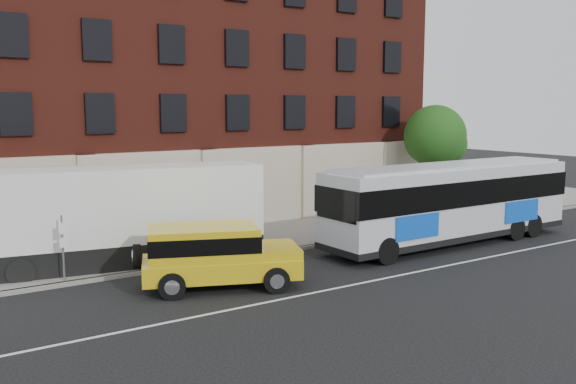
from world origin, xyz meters
TOP-DOWN VIEW (x-y plane):
  - ground at (0.00, 0.00)m, footprint 120.00×120.00m
  - sidewalk at (0.00, 9.00)m, footprint 60.00×6.00m
  - kerb at (0.00, 6.00)m, footprint 60.00×0.25m
  - lane_line at (0.00, 0.50)m, footprint 60.00×0.12m
  - building at (-0.01, 16.92)m, footprint 30.00×12.10m
  - sign_pole at (-8.50, 6.15)m, footprint 0.30×0.20m
  - street_tree at (13.54, 9.48)m, footprint 3.60×3.60m
  - city_bus at (8.03, 3.29)m, footprint 13.41×2.96m
  - yellow_suv at (-4.25, 2.95)m, footprint 5.83×4.07m
  - shipping_container at (-6.41, 7.47)m, footprint 12.06×4.42m

SIDE VIEW (x-z plane):
  - ground at x=0.00m, z-range 0.00..0.00m
  - lane_line at x=0.00m, z-range 0.00..0.01m
  - sidewalk at x=0.00m, z-range 0.00..0.15m
  - kerb at x=0.00m, z-range 0.00..0.15m
  - yellow_suv at x=-4.25m, z-range 0.16..2.34m
  - sign_pole at x=-8.50m, z-range 0.20..2.70m
  - shipping_container at x=-6.41m, z-range -0.02..3.92m
  - city_bus at x=8.03m, z-range 0.19..3.86m
  - street_tree at x=13.54m, z-range 1.31..7.51m
  - building at x=-0.01m, z-range 0.08..15.08m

